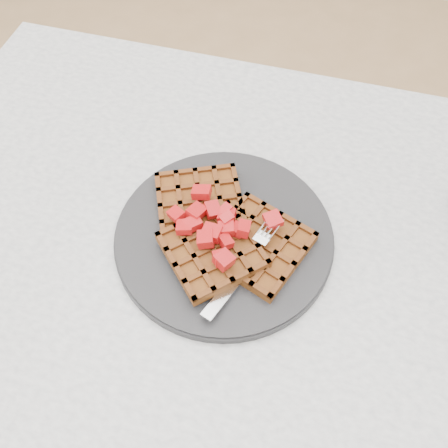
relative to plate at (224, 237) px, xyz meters
The scene contains 6 objects.
ground 0.76m from the plate, 11.68° to the right, with size 4.00×4.00×0.00m, color tan.
table 0.15m from the plate, 11.68° to the right, with size 1.20×0.80×0.75m.
plate is the anchor object (origin of this frame).
waffles 0.02m from the plate, 87.49° to the right, with size 0.25×0.23×0.03m.
strawberry_pile 0.05m from the plate, 143.13° to the right, with size 0.15×0.15×0.02m, color #970005, non-canonical shape.
fork 0.06m from the plate, 42.53° to the right, with size 0.02×0.18×0.02m, color silver, non-canonical shape.
Camera 1 is at (0.02, -0.34, 1.35)m, focal length 40.00 mm.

